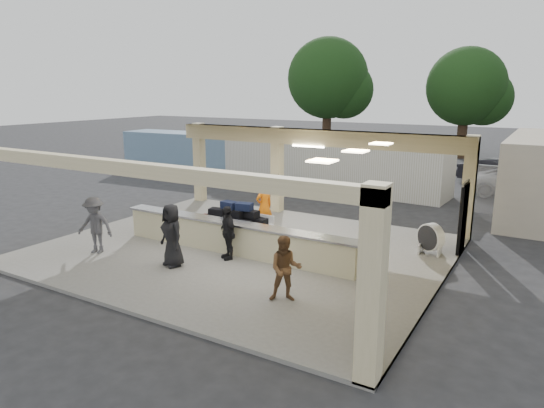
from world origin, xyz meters
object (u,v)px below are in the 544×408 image
Objects in this scene: luggage_cart at (234,220)px; container_blue at (194,153)px; car_white_a at (523,183)px; passenger_c at (95,225)px; container_white at (330,163)px; drum_fan at (431,238)px; passenger_d at (172,235)px; car_dark at (499,173)px; baggage_counter at (234,238)px; passenger_b at (228,232)px; baggage_handler at (264,206)px; passenger_a at (286,269)px.

container_blue reaches higher than luggage_cart.
luggage_cart is 0.25× the size of container_blue.
luggage_cart is 14.99m from car_white_a.
container_white reaches higher than passenger_c.
luggage_cart is 6.22m from drum_fan.
passenger_d is (2.78, 0.33, 0.03)m from passenger_c.
car_dark is at bearing 19.77° from car_white_a.
container_blue is (-17.93, -2.39, 0.55)m from car_white_a.
luggage_cart is at bearing 125.23° from baggage_counter.
luggage_cart is 14.64m from container_blue.
container_blue is at bearing -177.90° from container_white.
passenger_b reaches higher than luggage_cart.
luggage_cart is 4.29m from passenger_c.
passenger_c is 13.49m from container_white.
baggage_handler reaches higher than baggage_counter.
passenger_a reaches higher than drum_fan.
passenger_c is at bearing -149.98° from baggage_counter.
passenger_a is at bearing 2.60° from passenger_b.
passenger_a is 0.39× the size of car_dark.
passenger_c is 20.73m from car_dark.
passenger_a is at bearing -81.72° from drum_fan.
drum_fan is (5.18, 2.96, 0.02)m from baggage_counter.
car_white_a is 9.20m from container_white.
luggage_cart is at bearing 29.95° from passenger_c.
container_white is (-1.82, 11.25, 0.71)m from baggage_counter.
car_white_a is at bearing 63.28° from baggage_counter.
passenger_c is at bearing -154.36° from passenger_d.
container_white is (-4.83, 13.45, 0.40)m from passenger_a.
baggage_handler is 1.07× the size of passenger_c.
container_blue is at bearing 89.65° from car_white_a.
container_blue is (-10.23, 10.47, 0.40)m from luggage_cart.
passenger_d is 16.65m from container_blue.
container_white is at bearing 161.23° from drum_fan.
drum_fan is at bearing -46.24° from container_white.
passenger_a reaches higher than luggage_cart.
container_blue reaches higher than passenger_d.
passenger_d is at bearing 145.41° from car_white_a.
luggage_cart reaches higher than car_white_a.
luggage_cart is at bearing 178.69° from car_dark.
luggage_cart is at bearing -130.67° from drum_fan.
drum_fan is at bearing -31.32° from container_blue.
passenger_c reaches higher than passenger_a.
car_white_a is at bearing 4.10° from container_blue.
drum_fan is at bearing 162.70° from car_white_a.
baggage_counter is 11.42m from container_white.
passenger_d is at bearing -82.27° from container_white.
baggage_handler is at bearing 77.98° from luggage_cart.
container_white reaches higher than baggage_handler.
baggage_counter is 8.59× the size of drum_fan.
baggage_handler is at bearing -142.95° from drum_fan.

